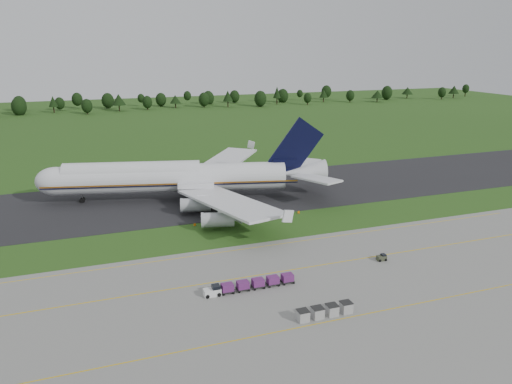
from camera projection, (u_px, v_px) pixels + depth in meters
name	position (u px, v px, depth m)	size (l,w,h in m)	color
ground	(253.00, 229.00, 110.08)	(600.00, 600.00, 0.00)	#244916
apron	(324.00, 300.00, 79.39)	(300.00, 52.00, 0.06)	slate
taxiway	(218.00, 195.00, 135.33)	(300.00, 40.00, 0.08)	black
apron_markings	(305.00, 281.00, 85.72)	(300.00, 30.20, 0.01)	gold
tree_line	(98.00, 103.00, 300.51)	(525.41, 23.12, 11.99)	black
aircraft	(178.00, 177.00, 129.69)	(76.15, 71.89, 21.31)	silver
baggage_train	(249.00, 285.00, 82.65)	(15.70, 1.67, 1.60)	silver
utility_cart	(382.00, 258.00, 93.91)	(1.80, 1.24, 0.97)	#363A28
uld_row	(325.00, 311.00, 74.39)	(8.91, 1.71, 1.69)	#979797
edge_markers	(249.00, 218.00, 116.23)	(26.12, 0.30, 0.60)	#DD5F07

